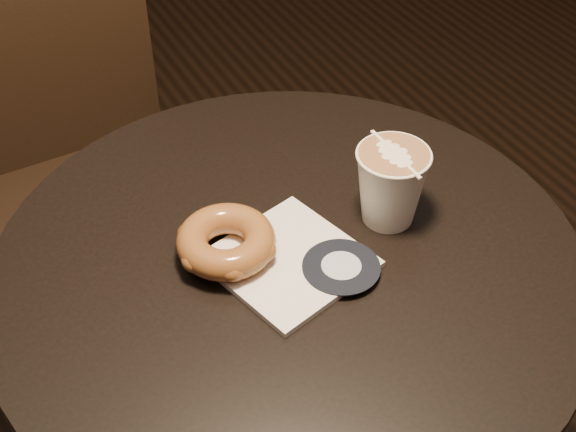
{
  "coord_description": "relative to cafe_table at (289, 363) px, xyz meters",
  "views": [
    {
      "loc": [
        -0.31,
        -0.58,
        1.42
      ],
      "look_at": [
        0.01,
        0.03,
        0.79
      ],
      "focal_mm": 50.0,
      "sensor_mm": 36.0,
      "label": 1
    }
  ],
  "objects": [
    {
      "name": "latte_cup",
      "position": [
        0.14,
        0.01,
        0.25
      ],
      "size": [
        0.09,
        0.09,
        0.1
      ],
      "primitive_type": null,
      "color": "white",
      "rests_on": "cafe_table"
    },
    {
      "name": "cafe_table",
      "position": [
        0.0,
        0.0,
        0.0
      ],
      "size": [
        0.7,
        0.7,
        0.75
      ],
      "color": "black",
      "rests_on": "ground"
    },
    {
      "name": "chair",
      "position": [
        -0.14,
        0.58,
        0.04
      ],
      "size": [
        0.43,
        0.43,
        1.06
      ],
      "rotation": [
        0.0,
        0.0,
        0.03
      ],
      "color": "black",
      "rests_on": "ground"
    },
    {
      "name": "doughnut",
      "position": [
        -0.06,
        0.03,
        0.23
      ],
      "size": [
        0.12,
        0.12,
        0.04
      ],
      "primitive_type": "torus",
      "color": "brown",
      "rests_on": "pastry_bag"
    },
    {
      "name": "pastry_bag",
      "position": [
        -0.0,
        -0.01,
        0.2
      ],
      "size": [
        0.19,
        0.19,
        0.01
      ],
      "primitive_type": "cube",
      "rotation": [
        0.0,
        0.0,
        0.26
      ],
      "color": "white",
      "rests_on": "cafe_table"
    }
  ]
}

